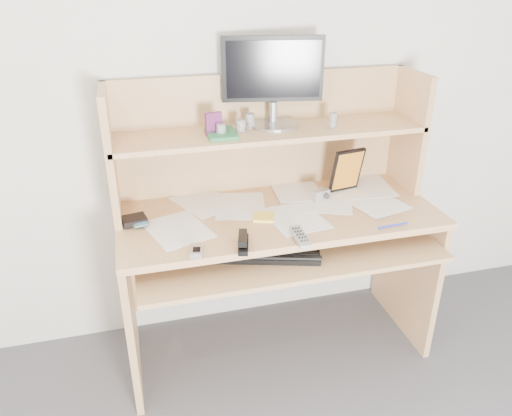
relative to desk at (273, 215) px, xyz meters
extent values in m
cube|color=silver|center=(0.00, 0.24, 0.56)|extent=(3.60, 0.04, 2.50)
cube|color=tan|center=(0.00, -0.08, 0.04)|extent=(1.40, 0.60, 0.03)
cube|color=tan|center=(-0.68, -0.08, -0.33)|extent=(0.03, 0.56, 0.72)
cube|color=tan|center=(0.68, -0.08, -0.33)|extent=(0.03, 0.56, 0.72)
cube|color=tan|center=(0.00, 0.20, -0.36)|extent=(1.34, 0.02, 0.41)
cube|color=tan|center=(0.00, -0.20, -0.05)|extent=(1.28, 0.55, 0.02)
cube|color=tan|center=(0.00, 0.21, 0.33)|extent=(1.40, 0.02, 0.55)
cube|color=tan|center=(-0.68, 0.07, 0.33)|extent=(0.03, 0.30, 0.55)
cube|color=tan|center=(0.68, 0.07, 0.33)|extent=(0.03, 0.30, 0.55)
cube|color=tan|center=(0.00, 0.07, 0.38)|extent=(1.38, 0.30, 0.02)
cube|color=white|center=(0.00, -0.08, 0.06)|extent=(1.32, 0.54, 0.01)
cube|color=black|center=(-0.12, -0.25, -0.03)|extent=(0.50, 0.30, 0.02)
cube|color=black|center=(-0.12, -0.25, -0.02)|extent=(0.46, 0.28, 0.01)
cube|color=#9B9B96|center=(0.01, -0.34, 0.07)|extent=(0.06, 0.17, 0.02)
cube|color=#BBBBBD|center=(-0.40, -0.34, 0.07)|extent=(0.06, 0.09, 0.02)
cube|color=black|center=(-0.22, -0.34, 0.08)|extent=(0.07, 0.15, 0.04)
cube|color=black|center=(-0.62, -0.04, 0.07)|extent=(0.11, 0.10, 0.03)
cube|color=#FCF642|center=(-0.08, -0.12, 0.06)|extent=(0.11, 0.11, 0.01)
cube|color=#AEAEB1|center=(0.22, -0.03, 0.09)|extent=(0.09, 0.05, 0.05)
cube|color=black|center=(0.37, 0.04, 0.17)|extent=(0.15, 0.04, 0.22)
cylinder|color=#1A27C3|center=(0.41, -0.34, 0.07)|extent=(0.14, 0.02, 0.01)
cube|color=maroon|center=(-0.25, 0.05, 0.44)|extent=(0.07, 0.03, 0.10)
cube|color=#2E753F|center=(-0.22, 0.04, 0.39)|extent=(0.12, 0.17, 0.02)
cylinder|color=black|center=(-0.23, 0.03, 0.41)|extent=(0.04, 0.04, 0.05)
cylinder|color=silver|center=(-0.08, 0.11, 0.42)|extent=(0.05, 0.05, 0.07)
cylinder|color=black|center=(-0.13, 0.07, 0.41)|extent=(0.04, 0.04, 0.05)
cylinder|color=silver|center=(0.28, 0.03, 0.42)|extent=(0.04, 0.04, 0.06)
cylinder|color=#9FA0A4|center=(0.03, 0.12, 0.39)|extent=(0.22, 0.22, 0.01)
cylinder|color=#9FA0A4|center=(0.03, 0.13, 0.45)|extent=(0.04, 0.04, 0.09)
cube|color=black|center=(0.03, 0.14, 0.63)|extent=(0.44, 0.11, 0.28)
cube|color=black|center=(0.03, 0.13, 0.63)|extent=(0.40, 0.08, 0.24)
camera|label=1|loc=(-0.60, -1.96, 1.04)|focal=35.00mm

